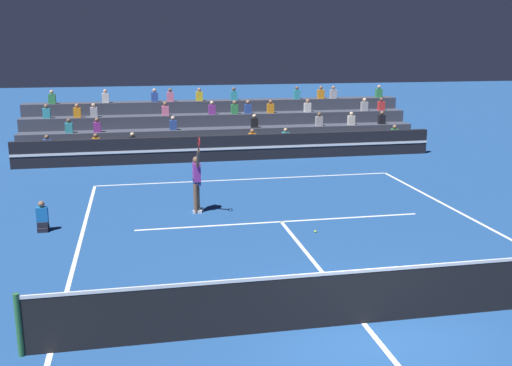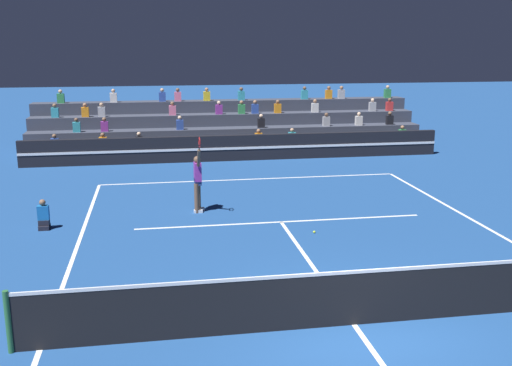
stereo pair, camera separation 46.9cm
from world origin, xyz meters
name	(u,v)px [view 1 (the left image)]	position (x,y,z in m)	size (l,w,h in m)	color
ground_plane	(364,323)	(0.00, 0.00, 0.00)	(120.00, 120.00, 0.00)	navy
court_lines	(364,323)	(0.00, 0.00, 0.00)	(11.10, 23.90, 0.01)	white
tennis_net	(365,296)	(0.00, 0.00, 0.54)	(12.00, 0.10, 1.10)	#2D6B38
sponsor_banner_wall	(231,148)	(0.00, 15.57, 0.55)	(18.00, 0.26, 1.10)	black
bleacher_stand	(221,131)	(0.00, 18.74, 0.84)	(18.21, 3.80, 2.83)	#383D4C
ball_kid_courtside	(43,219)	(-6.55, 6.88, 0.33)	(0.30, 0.36, 0.84)	black
tennis_player	(197,180)	(-2.25, 7.88, 0.99)	(0.34, 1.14, 2.44)	brown
tennis_ball	(315,231)	(0.67, 5.29, 0.03)	(0.07, 0.07, 0.07)	#C6DB33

